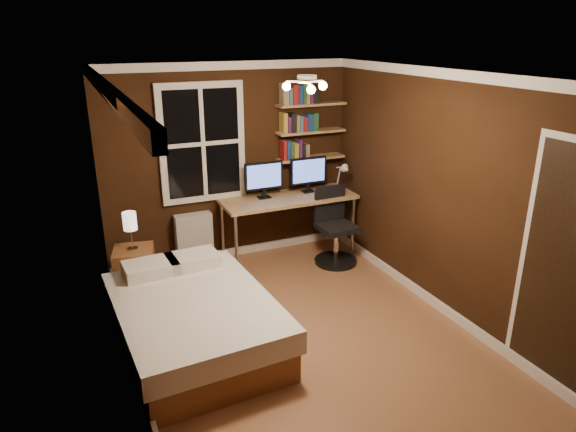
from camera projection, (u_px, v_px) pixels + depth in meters
name	position (u px, v px, depth m)	size (l,w,h in m)	color
floor	(299.00, 333.00, 5.11)	(4.20, 4.20, 0.00)	#915D3A
wall_back	(230.00, 164.00, 6.49)	(3.20, 0.04, 2.50)	black
wall_left	(119.00, 243.00, 4.08)	(0.04, 4.20, 2.50)	black
wall_right	(440.00, 194.00, 5.30)	(0.04, 4.20, 2.50)	black
ceiling	(302.00, 74.00, 4.26)	(3.20, 4.20, 0.02)	white
window	(202.00, 143.00, 6.23)	(1.06, 0.06, 1.46)	white
door	(567.00, 275.00, 4.04)	(0.03, 0.82, 2.05)	black
ceiling_fixture	(307.00, 87.00, 4.21)	(0.44, 0.44, 0.18)	beige
bookshelf_lower	(311.00, 158.00, 6.80)	(0.92, 0.22, 0.03)	tan
books_row_lower	(311.00, 148.00, 6.76)	(0.42, 0.16, 0.23)	maroon
bookshelf_middle	(311.00, 132.00, 6.68)	(0.92, 0.22, 0.03)	tan
books_row_middle	(311.00, 122.00, 6.64)	(0.48, 0.16, 0.23)	navy
bookshelf_upper	(311.00, 104.00, 6.56)	(0.92, 0.22, 0.03)	tan
books_row_upper	(312.00, 94.00, 6.52)	(0.48, 0.16, 0.23)	#235331
bed	(194.00, 321.00, 4.82)	(1.45, 1.95, 0.64)	brown
nightstand	(135.00, 271.00, 5.82)	(0.43, 0.43, 0.54)	brown
bedside_lamp	(131.00, 231.00, 5.65)	(0.15, 0.15, 0.43)	white
radiator	(194.00, 240.00, 6.49)	(0.46, 0.16, 0.69)	#BCBCB7
desk	(288.00, 201.00, 6.61)	(1.74, 0.65, 0.83)	tan
monitor_left	(264.00, 180.00, 6.47)	(0.51, 0.12, 0.47)	black
monitor_right	(308.00, 175.00, 6.71)	(0.51, 0.12, 0.47)	black
desk_lamp	(341.00, 178.00, 6.63)	(0.14, 0.32, 0.44)	silver
office_chair	(335.00, 235.00, 6.58)	(0.54, 0.54, 0.99)	black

